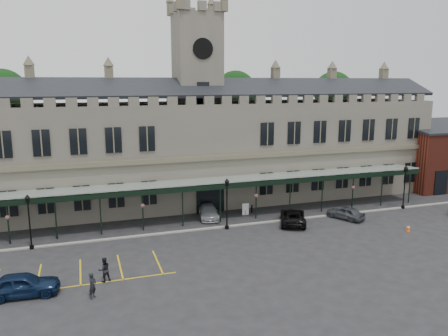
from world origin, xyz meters
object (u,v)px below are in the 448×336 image
object	(u,v)px
car_van	(293,216)
person_a	(92,286)
station_building	(198,149)
lamp_post_left	(29,217)
car_left_a	(23,285)
clock_tower	(197,93)
car_right_a	(345,213)
lamp_post_mid	(227,199)
car_taxi	(209,211)
lamp_post_right	(405,183)
sign_board	(245,209)
traffic_cone	(408,228)
person_b	(104,270)

from	to	relation	value
car_van	person_a	distance (m)	22.59
station_building	person_a	world-z (taller)	station_building
lamp_post_left	person_a	world-z (taller)	lamp_post_left
station_building	car_left_a	size ratio (longest dim) A/B	12.43
station_building	lamp_post_left	world-z (taller)	station_building
lamp_post_left	car_left_a	xyz separation A→B (m)	(0.30, -9.15, -2.11)
clock_tower	lamp_post_left	distance (m)	23.29
car_right_a	car_left_a	bearing A→B (deg)	-13.37
lamp_post_mid	car_left_a	bearing A→B (deg)	-153.58
lamp_post_left	car_left_a	world-z (taller)	lamp_post_left
car_left_a	car_right_a	world-z (taller)	car_left_a
car_taxi	lamp_post_right	bearing A→B (deg)	1.03
lamp_post_right	sign_board	xyz separation A→B (m)	(-18.22, 3.40, -2.39)
lamp_post_right	car_van	bearing A→B (deg)	-176.55
lamp_post_mid	sign_board	xyz separation A→B (m)	(3.44, 3.78, -2.44)
traffic_cone	car_left_a	world-z (taller)	car_left_a
lamp_post_mid	lamp_post_right	distance (m)	21.66
car_left_a	person_a	size ratio (longest dim) A/B	2.65
lamp_post_mid	person_b	bearing A→B (deg)	-146.04
lamp_post_mid	lamp_post_right	world-z (taller)	lamp_post_mid
lamp_post_right	car_right_a	bearing A→B (deg)	-171.37
clock_tower	car_van	world-z (taller)	clock_tower
car_van	person_a	size ratio (longest dim) A/B	2.93
car_taxi	car_right_a	size ratio (longest dim) A/B	1.17
station_building	car_left_a	bearing A→B (deg)	-131.93
clock_tower	car_left_a	size ratio (longest dim) A/B	5.14
clock_tower	person_b	distance (m)	25.92
lamp_post_mid	person_b	xyz separation A→B (m)	(-12.26, -8.26, -2.15)
lamp_post_left	person_a	size ratio (longest dim) A/B	2.72
car_van	person_a	bearing A→B (deg)	51.36
lamp_post_left	car_right_a	distance (m)	31.13
lamp_post_right	car_right_a	distance (m)	9.02
clock_tower	car_left_a	world-z (taller)	clock_tower
lamp_post_mid	person_a	distance (m)	17.04
station_building	lamp_post_mid	world-z (taller)	station_building
car_right_a	station_building	bearing A→B (deg)	-70.13
lamp_post_left	car_left_a	size ratio (longest dim) A/B	1.02
lamp_post_left	person_b	distance (m)	10.54
clock_tower	lamp_post_right	size ratio (longest dim) A/B	4.86
lamp_post_left	car_van	size ratio (longest dim) A/B	0.93
lamp_post_mid	car_van	bearing A→B (deg)	-4.05
station_building	person_a	distance (m)	25.88
clock_tower	car_right_a	distance (m)	21.59
person_a	station_building	bearing A→B (deg)	4.87
traffic_cone	car_taxi	world-z (taller)	car_taxi
lamp_post_left	sign_board	world-z (taller)	lamp_post_left
lamp_post_left	sign_board	xyz separation A→B (m)	(21.43, 3.42, -2.29)
station_building	car_van	size ratio (longest dim) A/B	11.26
lamp_post_left	car_left_a	bearing A→B (deg)	-88.12
station_building	car_van	xyz separation A→B (m)	(7.00, -11.44, -5.73)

